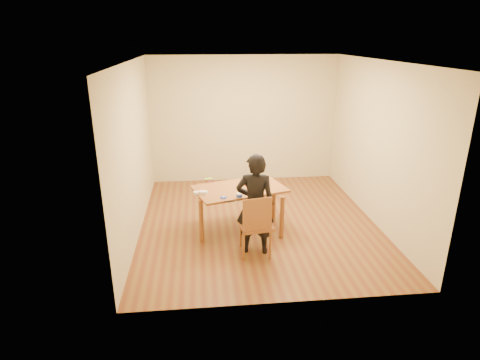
{
  "coord_description": "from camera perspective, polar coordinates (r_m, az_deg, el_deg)",
  "views": [
    {
      "loc": [
        -0.96,
        -6.26,
        3.06
      ],
      "look_at": [
        -0.35,
        -0.3,
        0.9
      ],
      "focal_mm": 30.0,
      "sensor_mm": 36.0,
      "label": 1
    }
  ],
  "objects": [
    {
      "name": "spatula",
      "position": [
        5.93,
        -1.48,
        -3.06
      ],
      "size": [
        0.16,
        0.03,
        0.01
      ],
      "primitive_type": "cube",
      "rotation": [
        0.0,
        0.0,
        -0.08
      ],
      "color": "black",
      "rests_on": "dining_table"
    },
    {
      "name": "room_shell",
      "position": [
        6.88,
        2.34,
        5.44
      ],
      "size": [
        4.0,
        4.5,
        2.7
      ],
      "color": "brown",
      "rests_on": "ground"
    },
    {
      "name": "cake",
      "position": [
        6.6,
        1.81,
        -0.14
      ],
      "size": [
        0.24,
        0.24,
        0.08
      ],
      "primitive_type": "cylinder",
      "color": "white",
      "rests_on": "cake_plate"
    },
    {
      "name": "ramekin_yellow",
      "position": [
        6.24,
        -5.07,
        -1.77
      ],
      "size": [
        0.09,
        0.09,
        0.04
      ],
      "primitive_type": "cylinder",
      "color": "white",
      "rests_on": "dining_table"
    },
    {
      "name": "dining_chair",
      "position": [
        5.89,
        2.19,
        -6.45
      ],
      "size": [
        0.52,
        0.52,
        0.04
      ],
      "primitive_type": "cube",
      "rotation": [
        0.0,
        0.0,
        0.17
      ],
      "color": "brown",
      "rests_on": "floor"
    },
    {
      "name": "ramekin_multi",
      "position": [
        6.24,
        -5.48,
        -1.77
      ],
      "size": [
        0.09,
        0.09,
        0.04
      ],
      "primitive_type": "cylinder",
      "color": "white",
      "rests_on": "dining_table"
    },
    {
      "name": "person",
      "position": [
        5.8,
        2.17,
        -3.48
      ],
      "size": [
        0.61,
        0.45,
        1.53
      ],
      "primitive_type": "imported",
      "rotation": [
        0.0,
        0.0,
        2.98
      ],
      "color": "black",
      "rests_on": "floor"
    },
    {
      "name": "candy_box_green",
      "position": [
        6.8,
        -4.49,
        0.14
      ],
      "size": [
        0.13,
        0.08,
        0.02
      ],
      "primitive_type": "cube",
      "rotation": [
        0.0,
        0.0,
        0.18
      ],
      "color": "green",
      "rests_on": "candy_box_pink"
    },
    {
      "name": "cake_plate",
      "position": [
        6.62,
        1.8,
        -0.53
      ],
      "size": [
        0.26,
        0.26,
        0.02
      ],
      "primitive_type": "cylinder",
      "color": "red",
      "rests_on": "dining_table"
    },
    {
      "name": "frosting_tub",
      "position": [
        6.06,
        -0.11,
        -2.22
      ],
      "size": [
        0.08,
        0.08,
        0.07
      ],
      "primitive_type": "cylinder",
      "color": "white",
      "rests_on": "dining_table"
    },
    {
      "name": "candy_box_pink",
      "position": [
        6.8,
        -4.45,
        -0.02
      ],
      "size": [
        0.12,
        0.06,
        0.02
      ],
      "primitive_type": "cube",
      "rotation": [
        0.0,
        0.0,
        -0.01
      ],
      "color": "#E63694",
      "rests_on": "dining_table"
    },
    {
      "name": "ramekin_green",
      "position": [
        6.24,
        -6.24,
        -1.83
      ],
      "size": [
        0.08,
        0.08,
        0.04
      ],
      "primitive_type": "cylinder",
      "color": "white",
      "rests_on": "dining_table"
    },
    {
      "name": "frosting_lid",
      "position": [
        6.08,
        -2.39,
        -2.5
      ],
      "size": [
        0.1,
        0.1,
        0.01
      ],
      "primitive_type": "cylinder",
      "color": "navy",
      "rests_on": "dining_table"
    },
    {
      "name": "dining_table",
      "position": [
        6.47,
        -0.05,
        -1.27
      ],
      "size": [
        1.6,
        1.22,
        0.04
      ],
      "primitive_type": "cube",
      "rotation": [
        0.0,
        0.0,
        0.3
      ],
      "color": "brown",
      "rests_on": "floor"
    },
    {
      "name": "frosting_dollop",
      "position": [
        6.07,
        -2.39,
        -2.38
      ],
      "size": [
        0.04,
        0.04,
        0.02
      ],
      "primitive_type": "ellipsoid",
      "color": "white",
      "rests_on": "frosting_lid"
    },
    {
      "name": "frosting_dome",
      "position": [
        6.58,
        1.81,
        0.27
      ],
      "size": [
        0.23,
        0.23,
        0.03
      ],
      "primitive_type": "ellipsoid",
      "color": "white",
      "rests_on": "cake"
    }
  ]
}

